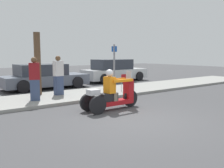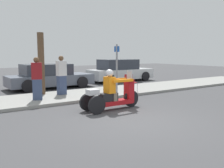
% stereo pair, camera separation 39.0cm
% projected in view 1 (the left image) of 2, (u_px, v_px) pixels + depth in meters
% --- Properties ---
extents(ground_plane, '(60.00, 60.00, 0.00)m').
position_uv_depth(ground_plane, '(136.00, 121.00, 7.20)').
color(ground_plane, '#424244').
extents(sidewalk_strip, '(28.00, 2.80, 0.12)m').
position_uv_depth(sidewalk_strip, '(64.00, 97.00, 10.82)').
color(sidewalk_strip, gray).
rests_on(sidewalk_strip, ground).
extents(motorcycle_trike, '(2.23, 0.68, 1.40)m').
position_uv_depth(motorcycle_trike, '(112.00, 95.00, 8.57)').
color(motorcycle_trike, black).
rests_on(motorcycle_trike, ground).
extents(spectator_mid_group, '(0.46, 0.36, 1.67)m').
position_uv_depth(spectator_mid_group, '(35.00, 80.00, 9.58)').
color(spectator_mid_group, '#38476B').
rests_on(spectator_mid_group, sidewalk_strip).
extents(spectator_with_child, '(0.44, 0.30, 1.71)m').
position_uv_depth(spectator_with_child, '(58.00, 76.00, 10.89)').
color(spectator_with_child, '#38476B').
rests_on(spectator_with_child, sidewalk_strip).
extents(folding_chair_set_back, '(0.52, 0.52, 0.82)m').
position_uv_depth(folding_chair_set_back, '(127.00, 81.00, 11.90)').
color(folding_chair_set_back, '#A5A8AD').
rests_on(folding_chair_set_back, sidewalk_strip).
extents(parked_car_lot_left, '(4.64, 2.06, 1.35)m').
position_uv_depth(parked_car_lot_left, '(44.00, 77.00, 13.74)').
color(parked_car_lot_left, slate).
rests_on(parked_car_lot_left, ground).
extents(parked_car_lot_center, '(4.69, 1.93, 1.52)m').
position_uv_depth(parked_car_lot_center, '(114.00, 71.00, 17.42)').
color(parked_car_lot_center, silver).
rests_on(parked_car_lot_center, ground).
extents(tree_trunk, '(0.28, 0.28, 2.72)m').
position_uv_depth(tree_trunk, '(38.00, 64.00, 10.90)').
color(tree_trunk, brown).
rests_on(tree_trunk, sidewalk_strip).
extents(street_sign, '(0.08, 0.36, 2.20)m').
position_uv_depth(street_sign, '(114.00, 68.00, 10.89)').
color(street_sign, gray).
rests_on(street_sign, sidewalk_strip).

